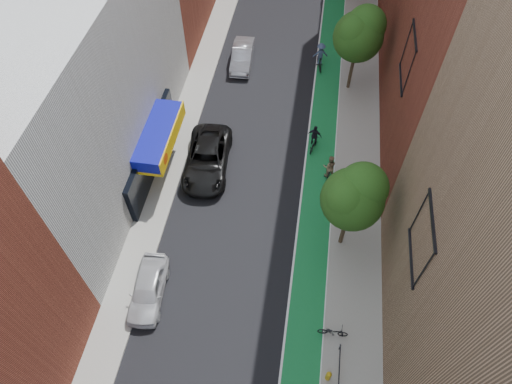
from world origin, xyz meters
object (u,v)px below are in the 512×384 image
at_px(parked_car_white, 148,289).
at_px(cyclist_lane_near, 329,170).
at_px(parked_car_black, 207,159).
at_px(cyclist_lane_mid, 314,140).
at_px(parked_car_silver, 242,56).
at_px(cyclist_lane_far, 320,57).
at_px(fire_hydrant, 328,376).

bearing_deg(parked_car_white, cyclist_lane_near, 42.35).
bearing_deg(parked_car_black, cyclist_lane_near, -2.78).
bearing_deg(cyclist_lane_mid, parked_car_silver, -38.83).
distance_m(parked_car_white, parked_car_black, 9.54).
bearing_deg(parked_car_black, parked_car_white, -101.29).
bearing_deg(cyclist_lane_far, parked_car_white, 56.87).
distance_m(cyclist_lane_far, fire_hydrant, 24.29).
bearing_deg(parked_car_silver, parked_car_white, -97.27).
distance_m(cyclist_lane_near, fire_hydrant, 12.67).
distance_m(parked_car_silver, cyclist_lane_far, 6.22).
xyz_separation_m(parked_car_black, parked_car_silver, (0.40, 11.25, -0.09)).
bearing_deg(parked_car_black, parked_car_silver, 83.85).
distance_m(parked_car_white, fire_hydrant, 10.34).
bearing_deg(cyclist_lane_near, parked_car_silver, -60.84).
bearing_deg(parked_car_white, parked_car_silver, 81.43).
bearing_deg(fire_hydrant, parked_car_silver, 109.29).
xyz_separation_m(cyclist_lane_near, cyclist_lane_far, (-1.36, 11.55, 0.08)).
height_order(parked_car_white, cyclist_lane_far, cyclist_lane_far).
xyz_separation_m(parked_car_black, fire_hydrant, (8.70, -12.46, -0.27)).
bearing_deg(fire_hydrant, parked_car_black, 124.94).
bearing_deg(parked_car_white, fire_hydrant, -20.98).
height_order(parked_car_white, parked_car_silver, parked_car_silver).
distance_m(parked_car_silver, cyclist_lane_mid, 10.61).
bearing_deg(fire_hydrant, cyclist_lane_near, 93.36).
xyz_separation_m(parked_car_silver, cyclist_lane_near, (7.56, -11.07, 0.15)).
xyz_separation_m(parked_car_black, cyclist_lane_far, (6.60, 11.73, 0.13)).
relative_size(parked_car_white, cyclist_lane_near, 2.00).
height_order(parked_car_silver, cyclist_lane_mid, cyclist_lane_mid).
bearing_deg(fire_hydrant, parked_car_white, 163.17).
xyz_separation_m(parked_car_white, parked_car_black, (1.20, 9.47, 0.12)).
xyz_separation_m(cyclist_lane_far, fire_hydrant, (2.10, -24.19, -0.40)).
height_order(parked_car_white, cyclist_lane_mid, cyclist_lane_mid).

